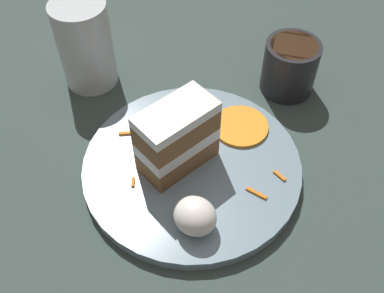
% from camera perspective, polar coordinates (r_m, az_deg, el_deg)
% --- Properties ---
extents(ground_plane, '(6.00, 6.00, 0.00)m').
position_cam_1_polar(ground_plane, '(0.59, 4.89, -6.80)').
color(ground_plane, black).
rests_on(ground_plane, ground).
extents(dining_table, '(1.38, 1.08, 0.03)m').
position_cam_1_polar(dining_table, '(0.58, 4.98, -6.02)').
color(dining_table, '#384742').
rests_on(dining_table, ground).
extents(plate, '(0.28, 0.28, 0.02)m').
position_cam_1_polar(plate, '(0.57, -0.00, -2.54)').
color(plate, gray).
rests_on(plate, dining_table).
extents(cake_slice, '(0.07, 0.10, 0.09)m').
position_cam_1_polar(cake_slice, '(0.53, -1.93, 1.18)').
color(cake_slice, brown).
rests_on(cake_slice, plate).
extents(cream_dollop, '(0.05, 0.04, 0.04)m').
position_cam_1_polar(cream_dollop, '(0.50, 0.22, -8.72)').
color(cream_dollop, white).
rests_on(cream_dollop, plate).
extents(orange_garnish, '(0.07, 0.07, 0.00)m').
position_cam_1_polar(orange_garnish, '(0.61, 6.21, 2.59)').
color(orange_garnish, orange).
rests_on(orange_garnish, plate).
extents(carrot_shreds_scatter, '(0.22, 0.19, 0.00)m').
position_cam_1_polar(carrot_shreds_scatter, '(0.57, 1.57, -1.22)').
color(carrot_shreds_scatter, orange).
rests_on(carrot_shreds_scatter, plate).
extents(drinking_glass, '(0.08, 0.08, 0.13)m').
position_cam_1_polar(drinking_glass, '(0.68, -13.27, 11.88)').
color(drinking_glass, silver).
rests_on(drinking_glass, dining_table).
extents(coffee_mug, '(0.08, 0.08, 0.08)m').
position_cam_1_polar(coffee_mug, '(0.67, 12.35, 10.05)').
color(coffee_mug, '#232328').
rests_on(coffee_mug, dining_table).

